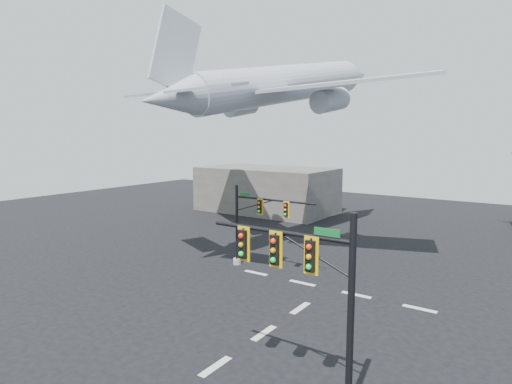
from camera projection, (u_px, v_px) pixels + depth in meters
The scene contains 6 objects.
ground at pixel (215, 367), 19.35m from camera, with size 120.00×120.00×0.00m, color black.
lane_markings at pixel (277, 324), 23.71m from camera, with size 14.00×21.20×0.01m.
signal_mast_near at pixel (312, 295), 16.40m from camera, with size 6.69×0.84×7.67m.
signal_mast_far at pixel (252, 224), 33.37m from camera, with size 7.30×0.71×6.49m.
airliner at pixel (283, 85), 39.13m from camera, with size 29.11×30.88×8.16m.
building_left at pixel (267, 189), 58.78m from camera, with size 18.00×10.00×6.00m, color #615C56.
Camera 1 is at (11.77, -13.92, 10.40)m, focal length 30.00 mm.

